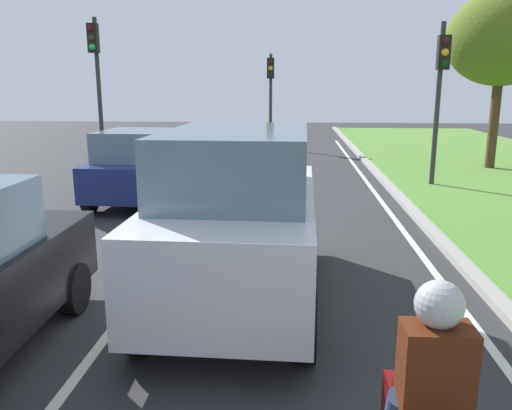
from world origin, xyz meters
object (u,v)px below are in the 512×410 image
(rider_person, at_px, (434,370))
(car_suv_ahead, at_px, (239,215))
(traffic_light_overhead_left, at_px, (96,68))
(traffic_light_far_median, at_px, (271,84))
(tree_roadside_far, at_px, (502,39))
(car_hatchback_far, at_px, (138,167))
(traffic_light_near_right, at_px, (441,79))

(rider_person, bearing_deg, car_suv_ahead, 111.99)
(car_suv_ahead, xyz_separation_m, traffic_light_overhead_left, (-5.72, 10.24, 2.20))
(traffic_light_far_median, bearing_deg, tree_roadside_far, -35.62)
(car_hatchback_far, distance_m, rider_person, 10.50)
(car_suv_ahead, distance_m, car_hatchback_far, 6.55)
(car_hatchback_far, bearing_deg, tree_roadside_far, 30.89)
(traffic_light_near_right, height_order, traffic_light_far_median, traffic_light_near_right)
(traffic_light_near_right, height_order, tree_roadside_far, tree_roadside_far)
(rider_person, bearing_deg, tree_roadside_far, 68.27)
(rider_person, distance_m, traffic_light_overhead_left, 15.83)
(traffic_light_overhead_left, height_order, traffic_light_far_median, traffic_light_overhead_left)
(traffic_light_near_right, bearing_deg, tree_roadside_far, 50.52)
(car_hatchback_far, xyz_separation_m, traffic_light_overhead_left, (-2.60, 4.48, 2.48))
(traffic_light_near_right, xyz_separation_m, traffic_light_far_median, (-5.08, 9.02, -0.09))
(car_suv_ahead, bearing_deg, rider_person, -66.21)
(traffic_light_near_right, bearing_deg, rider_person, -104.63)
(car_suv_ahead, xyz_separation_m, traffic_light_far_median, (-0.42, 17.37, 1.73))
(car_hatchback_far, relative_size, traffic_light_far_median, 0.88)
(traffic_light_near_right, xyz_separation_m, tree_roadside_far, (2.79, 3.38, 1.32))
(traffic_light_far_median, distance_m, tree_roadside_far, 9.78)
(car_suv_ahead, height_order, traffic_light_near_right, traffic_light_near_right)
(rider_person, height_order, traffic_light_overhead_left, traffic_light_overhead_left)
(traffic_light_overhead_left, bearing_deg, rider_person, -62.46)
(car_suv_ahead, relative_size, car_hatchback_far, 1.21)
(traffic_light_far_median, xyz_separation_m, tree_roadside_far, (7.87, -5.64, 1.41))
(tree_roadside_far, bearing_deg, traffic_light_overhead_left, -173.56)
(traffic_light_near_right, relative_size, traffic_light_overhead_left, 0.91)
(car_hatchback_far, bearing_deg, car_suv_ahead, -60.16)
(traffic_light_near_right, bearing_deg, traffic_light_overhead_left, 169.64)
(car_suv_ahead, bearing_deg, traffic_light_overhead_left, 120.31)
(traffic_light_far_median, bearing_deg, traffic_light_overhead_left, -126.64)
(tree_roadside_far, bearing_deg, traffic_light_far_median, 144.38)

